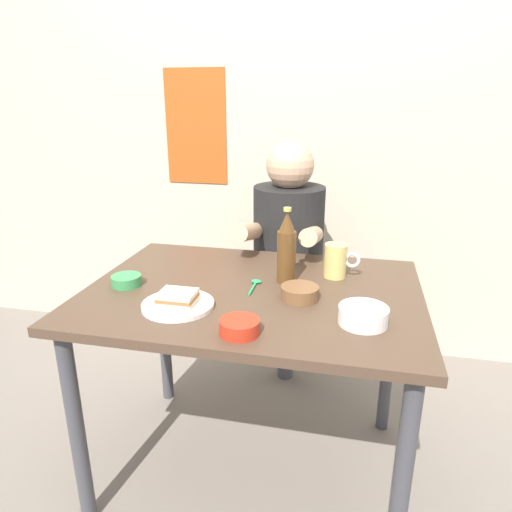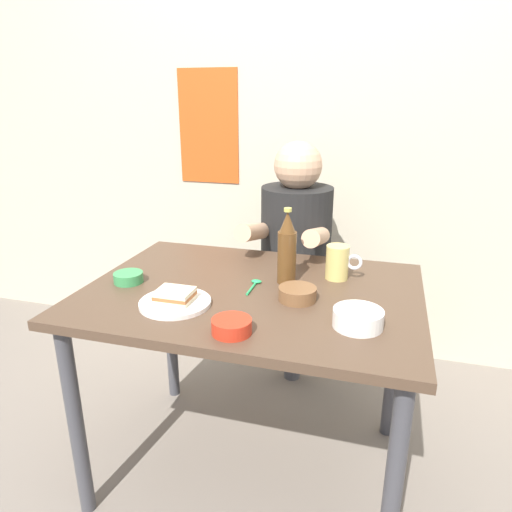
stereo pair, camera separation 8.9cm
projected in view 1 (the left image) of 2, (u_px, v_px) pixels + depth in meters
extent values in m
plane|color=slate|center=(253.00, 466.00, 1.77)|extent=(6.00, 6.00, 0.00)
cube|color=#BCB299|center=(299.00, 106.00, 2.31)|extent=(4.40, 0.08, 2.60)
cube|color=#CC4C19|center=(196.00, 127.00, 2.42)|extent=(0.33, 0.01, 0.59)
cube|color=#4C3828|center=(253.00, 293.00, 1.53)|extent=(1.10, 0.80, 0.03)
cylinder|color=#3F3F44|center=(77.00, 430.00, 1.44)|extent=(0.05, 0.05, 0.71)
cylinder|color=#3F3F44|center=(402.00, 485.00, 1.24)|extent=(0.05, 0.05, 0.71)
cylinder|color=#3F3F44|center=(164.00, 329.00, 2.07)|extent=(0.05, 0.05, 0.71)
cylinder|color=#3F3F44|center=(389.00, 354.00, 1.87)|extent=(0.05, 0.05, 0.71)
cylinder|color=#4C4C51|center=(286.00, 340.00, 2.28)|extent=(0.08, 0.08, 0.41)
cylinder|color=#2D2D33|center=(287.00, 298.00, 2.21)|extent=(0.34, 0.34, 0.04)
cylinder|color=black|center=(288.00, 243.00, 2.11)|extent=(0.32, 0.32, 0.52)
sphere|color=tan|center=(290.00, 165.00, 2.00)|extent=(0.21, 0.21, 0.21)
cylinder|color=tan|center=(248.00, 232.00, 1.87)|extent=(0.07, 0.31, 0.14)
cylinder|color=tan|center=(312.00, 236.00, 1.82)|extent=(0.07, 0.31, 0.14)
cylinder|color=silver|center=(178.00, 305.00, 1.40)|extent=(0.22, 0.22, 0.01)
cube|color=beige|center=(178.00, 301.00, 1.39)|extent=(0.11, 0.09, 0.01)
cube|color=#9E592D|center=(178.00, 297.00, 1.39)|extent=(0.11, 0.09, 0.01)
cube|color=beige|center=(177.00, 294.00, 1.38)|extent=(0.11, 0.09, 0.01)
cylinder|color=#D1BC66|center=(335.00, 261.00, 1.62)|extent=(0.08, 0.08, 0.12)
torus|color=silver|center=(352.00, 260.00, 1.60)|extent=(0.06, 0.01, 0.06)
cylinder|color=#593819|center=(286.00, 257.00, 1.56)|extent=(0.06, 0.06, 0.18)
cone|color=#593819|center=(287.00, 221.00, 1.52)|extent=(0.05, 0.05, 0.07)
cylinder|color=#BFB74C|center=(287.00, 209.00, 1.51)|extent=(0.03, 0.03, 0.01)
cylinder|color=silver|center=(363.00, 315.00, 1.29)|extent=(0.14, 0.14, 0.05)
cylinder|color=tan|center=(364.00, 312.00, 1.28)|extent=(0.11, 0.11, 0.02)
cylinder|color=brown|center=(300.00, 293.00, 1.45)|extent=(0.12, 0.12, 0.04)
cylinder|color=brown|center=(300.00, 290.00, 1.45)|extent=(0.10, 0.10, 0.02)
cylinder|color=#388C4C|center=(126.00, 280.00, 1.55)|extent=(0.10, 0.10, 0.03)
cylinder|color=#5B643A|center=(126.00, 278.00, 1.55)|extent=(0.08, 0.08, 0.02)
cylinder|color=red|center=(240.00, 327.00, 1.24)|extent=(0.11, 0.11, 0.04)
cylinder|color=#A33521|center=(240.00, 324.00, 1.23)|extent=(0.09, 0.09, 0.02)
cylinder|color=#26A559|center=(254.00, 288.00, 1.53)|extent=(0.01, 0.11, 0.01)
ellipsoid|color=#26A559|center=(257.00, 281.00, 1.58)|extent=(0.04, 0.02, 0.01)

